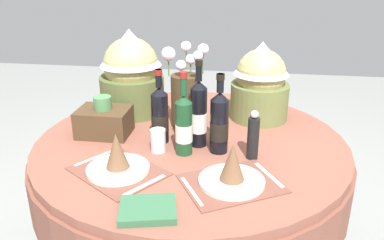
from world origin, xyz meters
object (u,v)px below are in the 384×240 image
gift_tub_back_right (261,79)px  pepper_mill (253,136)px  gift_tub_back_left (131,70)px  woven_basket_side_left (104,121)px  tumbler_mid (158,140)px  dining_table (191,168)px  place_setting_right (232,173)px  wine_bottle_left (160,115)px  wine_bottle_rear (184,124)px  wine_bottle_centre (199,114)px  book_on_table (148,210)px  wine_bottle_right (219,123)px  place_setting_left (118,161)px  flower_vase (185,94)px

gift_tub_back_right → pepper_mill: bearing=-93.8°
gift_tub_back_left → woven_basket_side_left: bearing=-98.9°
tumbler_mid → dining_table: bearing=48.7°
place_setting_right → wine_bottle_left: (-0.33, 0.32, 0.08)m
gift_tub_back_left → woven_basket_side_left: 0.35m
wine_bottle_rear → woven_basket_side_left: wine_bottle_rear is taller
wine_bottle_centre → pepper_mill: 0.25m
pepper_mill → gift_tub_back_right: (0.03, 0.45, 0.11)m
wine_bottle_rear → woven_basket_side_left: 0.42m
tumbler_mid → book_on_table: 0.44m
place_setting_right → wine_bottle_rear: wine_bottle_rear is taller
tumbler_mid → pepper_mill: bearing=-1.0°
wine_bottle_right → wine_bottle_centre: bearing=152.3°
place_setting_right → wine_bottle_rear: (-0.21, 0.22, 0.08)m
wine_bottle_rear → tumbler_mid: bearing=178.4°
tumbler_mid → wine_bottle_right: bearing=8.0°
wine_bottle_right → gift_tub_back_left: size_ratio=0.77×
place_setting_right → wine_bottle_centre: (-0.16, 0.31, 0.10)m
tumbler_mid → gift_tub_back_right: bearing=46.5°
wine_bottle_left → wine_bottle_centre: 0.17m
book_on_table → gift_tub_back_right: bearing=55.2°
dining_table → wine_bottle_left: size_ratio=4.29×
gift_tub_back_left → wine_bottle_rear: bearing=-52.0°
place_setting_right → gift_tub_back_right: size_ratio=1.08×
dining_table → wine_bottle_left: (-0.13, -0.04, 0.28)m
wine_bottle_centre → gift_tub_back_left: 0.54m
place_setting_right → book_on_table: bearing=-140.0°
place_setting_right → book_on_table: place_setting_right is taller
tumbler_mid → wine_bottle_centre: bearing=27.7°
place_setting_left → wine_bottle_left: bearing=70.7°
place_setting_left → tumbler_mid: place_setting_left is taller
flower_vase → woven_basket_side_left: (-0.35, -0.16, -0.09)m
flower_vase → book_on_table: bearing=-90.4°
wine_bottle_rear → gift_tub_back_right: 0.55m
place_setting_left → wine_bottle_centre: wine_bottle_centre is taller
pepper_mill → woven_basket_side_left: pepper_mill is taller
wine_bottle_left → woven_basket_side_left: wine_bottle_left is taller
dining_table → tumbler_mid: 0.27m
wine_bottle_centre → gift_tub_back_right: size_ratio=0.97×
place_setting_left → gift_tub_back_right: gift_tub_back_right is taller
dining_table → wine_bottle_left: 0.31m
dining_table → book_on_table: size_ratio=7.84×
place_setting_left → book_on_table: size_ratio=2.37×
place_setting_right → tumbler_mid: place_setting_right is taller
flower_vase → tumbler_mid: (-0.07, -0.29, -0.11)m
pepper_mill → gift_tub_back_right: size_ratio=0.53×
dining_table → gift_tub_back_left: size_ratio=3.25×
dining_table → woven_basket_side_left: (-0.40, -0.00, 0.22)m
flower_vase → gift_tub_back_right: flower_vase is taller
place_setting_left → flower_vase: bearing=69.6°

